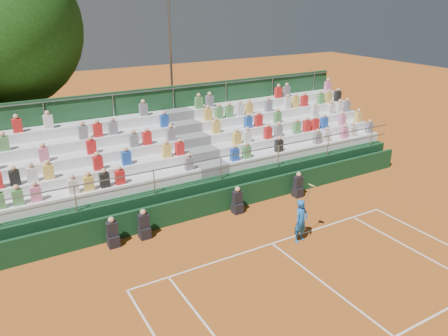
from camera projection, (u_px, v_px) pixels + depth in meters
ground at (272, 244)px, 15.99m from camera, size 90.00×90.00×0.00m
courtside_wall at (228, 199)px, 18.39m from camera, size 20.00×0.15×1.00m
line_officials at (205, 211)px, 17.41m from camera, size 8.89×0.40×1.19m
grandstand at (193, 163)px, 20.79m from camera, size 20.00×5.20×4.40m
tennis_player at (301, 221)px, 15.89m from camera, size 0.87×0.53×2.22m
floodlight_mast at (171, 53)px, 26.44m from camera, size 0.60×0.25×9.17m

